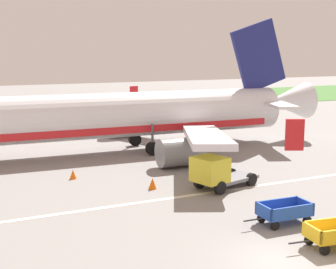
% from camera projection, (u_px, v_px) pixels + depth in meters
% --- Properties ---
extents(ground_plane, '(220.00, 220.00, 0.00)m').
position_uv_depth(ground_plane, '(280.00, 263.00, 19.26)').
color(ground_plane, gray).
extents(grass_strip, '(220.00, 28.00, 0.06)m').
position_uv_depth(grass_strip, '(26.00, 106.00, 74.43)').
color(grass_strip, '#477A38').
rests_on(grass_strip, ground).
extents(apron_stripe, '(120.00, 0.36, 0.01)m').
position_uv_depth(apron_stripe, '(175.00, 198.00, 27.80)').
color(apron_stripe, silver).
rests_on(apron_stripe, ground).
extents(airplane, '(37.62, 30.27, 11.34)m').
position_uv_depth(airplane, '(126.00, 116.00, 40.07)').
color(airplane, silver).
rests_on(airplane, ground).
extents(baggage_cart_third_in_row, '(3.62, 1.73, 1.07)m').
position_uv_depth(baggage_cart_third_in_row, '(336.00, 234.00, 20.70)').
color(baggage_cart_third_in_row, gold).
rests_on(baggage_cart_third_in_row, ground).
extents(baggage_cart_fourth_in_row, '(3.58, 1.51, 1.07)m').
position_uv_depth(baggage_cart_fourth_in_row, '(284.00, 212.00, 23.53)').
color(baggage_cart_fourth_in_row, '#234CB2').
rests_on(baggage_cart_fourth_in_row, ground).
extents(service_truck_beside_carts, '(4.72, 3.00, 2.10)m').
position_uv_depth(service_truck_beside_carts, '(215.00, 172.00, 29.24)').
color(service_truck_beside_carts, slate).
rests_on(service_truck_beside_carts, ground).
extents(traffic_cone_near_plane, '(0.52, 0.52, 0.69)m').
position_uv_depth(traffic_cone_near_plane, '(153.00, 184.00, 29.52)').
color(traffic_cone_near_plane, orange).
rests_on(traffic_cone_near_plane, ground).
extents(traffic_cone_mid_apron, '(0.47, 0.47, 0.62)m').
position_uv_depth(traffic_cone_mid_apron, '(73.00, 174.00, 31.88)').
color(traffic_cone_mid_apron, orange).
rests_on(traffic_cone_mid_apron, ground).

